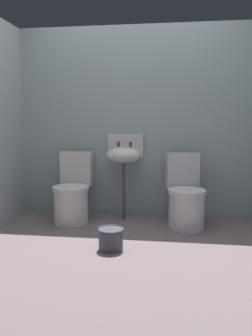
{
  "coord_description": "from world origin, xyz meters",
  "views": [
    {
      "loc": [
        0.44,
        -2.87,
        1.15
      ],
      "look_at": [
        0.0,
        0.29,
        0.7
      ],
      "focal_mm": 36.75,
      "sensor_mm": 36.0,
      "label": 1
    }
  ],
  "objects_px": {
    "toilet_left": "(73,193)",
    "toilet_right": "(185,197)",
    "bucket": "(111,238)",
    "sink": "(124,155)"
  },
  "relations": [
    {
      "from": "toilet_left",
      "to": "toilet_right",
      "type": "distance_m",
      "value": 1.26
    },
    {
      "from": "sink",
      "to": "bucket",
      "type": "xyz_separation_m",
      "value": [
        0.02,
        -0.99,
        -0.65
      ]
    },
    {
      "from": "toilet_right",
      "to": "sink",
      "type": "xyz_separation_m",
      "value": [
        -0.7,
        0.19,
        0.43
      ]
    },
    {
      "from": "toilet_left",
      "to": "bucket",
      "type": "height_order",
      "value": "toilet_left"
    },
    {
      "from": "toilet_right",
      "to": "bucket",
      "type": "bearing_deg",
      "value": 41.11
    },
    {
      "from": "toilet_left",
      "to": "bucket",
      "type": "xyz_separation_m",
      "value": [
        0.58,
        -0.8,
        -0.22
      ]
    },
    {
      "from": "sink",
      "to": "bucket",
      "type": "relative_size",
      "value": 4.25
    },
    {
      "from": "toilet_left",
      "to": "bucket",
      "type": "bearing_deg",
      "value": 123.81
    },
    {
      "from": "bucket",
      "to": "sink",
      "type": "bearing_deg",
      "value": 91.26
    },
    {
      "from": "toilet_left",
      "to": "bucket",
      "type": "relative_size",
      "value": 3.35
    }
  ]
}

